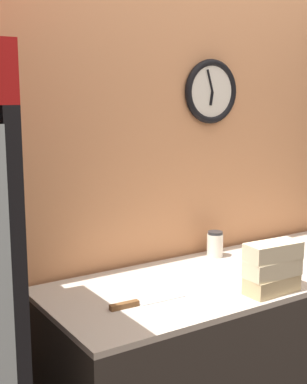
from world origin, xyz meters
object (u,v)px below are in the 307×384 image
at_px(sandwich_stack_top, 273,251).
at_px(chefs_knife, 137,303).
at_px(sandwich_stack_middle, 273,268).
at_px(condiment_jar, 215,244).
at_px(sandwich_stack_bottom, 272,284).

height_order(sandwich_stack_top, chefs_knife, sandwich_stack_top).
distance_m(sandwich_stack_top, chefs_knife, 0.61).
distance_m(sandwich_stack_middle, chefs_knife, 0.59).
bearing_deg(condiment_jar, sandwich_stack_top, -102.91).
relative_size(sandwich_stack_middle, condiment_jar, 1.84).
bearing_deg(sandwich_stack_top, condiment_jar, 77.09).
bearing_deg(chefs_knife, sandwich_stack_bottom, -19.11).
relative_size(sandwich_stack_middle, chefs_knife, 0.73).
xyz_separation_m(sandwich_stack_middle, condiment_jar, (0.12, 0.53, -0.04)).
distance_m(sandwich_stack_bottom, condiment_jar, 0.54).
distance_m(sandwich_stack_bottom, sandwich_stack_middle, 0.07).
bearing_deg(sandwich_stack_bottom, chefs_knife, 160.89).
bearing_deg(chefs_knife, sandwich_stack_top, -19.11).
xyz_separation_m(sandwich_stack_bottom, condiment_jar, (0.12, 0.53, 0.03)).
bearing_deg(chefs_knife, sandwich_stack_middle, -19.11).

